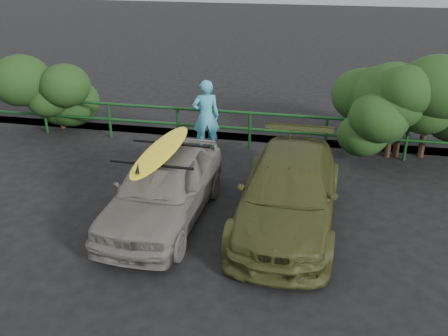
{
  "coord_description": "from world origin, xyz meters",
  "views": [
    {
      "loc": [
        2.9,
        -7.41,
        5.09
      ],
      "look_at": [
        1.07,
        1.34,
        1.04
      ],
      "focal_mm": 40.0,
      "sensor_mm": 36.0,
      "label": 1
    }
  ],
  "objects_px": {
    "guardrail": "(213,128)",
    "sedan": "(163,187)",
    "olive_vehicle": "(289,192)",
    "man": "(206,116)",
    "surfboard": "(161,150)"
  },
  "relations": [
    {
      "from": "guardrail",
      "to": "sedan",
      "type": "bearing_deg",
      "value": -90.98
    },
    {
      "from": "guardrail",
      "to": "olive_vehicle",
      "type": "bearing_deg",
      "value": -57.62
    },
    {
      "from": "sedan",
      "to": "man",
      "type": "distance_m",
      "value": 3.67
    },
    {
      "from": "guardrail",
      "to": "surfboard",
      "type": "height_order",
      "value": "surfboard"
    },
    {
      "from": "olive_vehicle",
      "to": "man",
      "type": "relative_size",
      "value": 2.38
    },
    {
      "from": "sedan",
      "to": "man",
      "type": "bearing_deg",
      "value": 92.48
    },
    {
      "from": "guardrail",
      "to": "sedan",
      "type": "distance_m",
      "value": 4.07
    },
    {
      "from": "surfboard",
      "to": "olive_vehicle",
      "type": "bearing_deg",
      "value": 10.15
    },
    {
      "from": "olive_vehicle",
      "to": "sedan",
      "type": "bearing_deg",
      "value": -170.78
    },
    {
      "from": "guardrail",
      "to": "surfboard",
      "type": "distance_m",
      "value": 4.18
    },
    {
      "from": "olive_vehicle",
      "to": "surfboard",
      "type": "distance_m",
      "value": 2.59
    },
    {
      "from": "guardrail",
      "to": "olive_vehicle",
      "type": "xyz_separation_m",
      "value": [
        2.36,
        -3.72,
        0.15
      ]
    },
    {
      "from": "olive_vehicle",
      "to": "man",
      "type": "bearing_deg",
      "value": 127.68
    },
    {
      "from": "man",
      "to": "guardrail",
      "type": "bearing_deg",
      "value": -122.97
    },
    {
      "from": "guardrail",
      "to": "sedan",
      "type": "relative_size",
      "value": 3.43
    }
  ]
}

